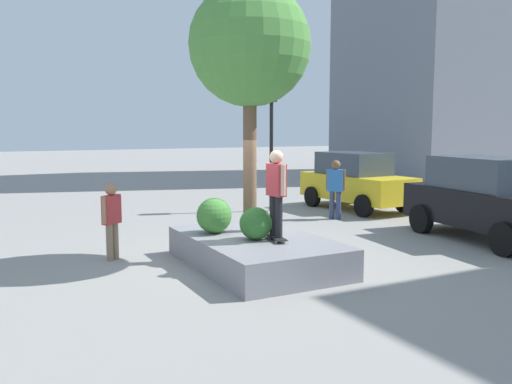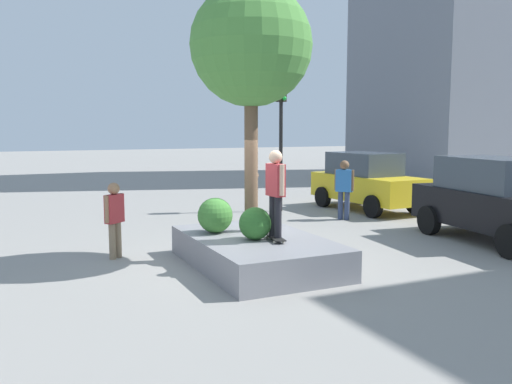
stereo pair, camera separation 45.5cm
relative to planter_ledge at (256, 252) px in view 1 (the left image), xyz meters
The scene contains 13 objects.
ground_plane 0.59m from the planter_ledge, 166.16° to the left, with size 120.00×120.00×0.00m, color gray.
planter_ledge is the anchor object (origin of this frame).
plaza_tree 4.13m from the planter_ledge, 164.17° to the left, with size 2.49×2.49×5.06m.
boxwood_shrub 0.67m from the planter_ledge, 28.48° to the right, with size 0.63×0.63×0.63m, color #2D6628.
hedge_clump 1.16m from the planter_ledge, 142.33° to the right, with size 0.73×0.73×0.73m, color #3D7A33.
skateboard 0.61m from the planter_ledge, 22.96° to the left, with size 0.82×0.35×0.07m.
skateboarder 1.42m from the planter_ledge, 22.96° to the left, with size 0.56×0.26×1.66m.
taxi_cab 8.37m from the planter_ledge, 128.78° to the left, with size 4.24×2.14×1.93m.
sedan_parked 6.26m from the planter_ledge, 86.62° to the left, with size 4.57×2.46×2.04m.
traffic_light_median 7.77m from the planter_ledge, 148.64° to the left, with size 0.37×0.34×4.44m.
passerby_with_bag 3.11m from the planter_ledge, 127.17° to the right, with size 0.42×0.45×1.61m.
pedestrian_crossing 6.16m from the planter_ledge, 129.56° to the left, with size 0.51×0.45×1.79m.
bystander_watching 2.90m from the planter_ledge, 156.51° to the left, with size 0.53×0.37×1.70m.
Camera 1 is at (9.85, -4.95, 2.74)m, focal length 37.82 mm.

